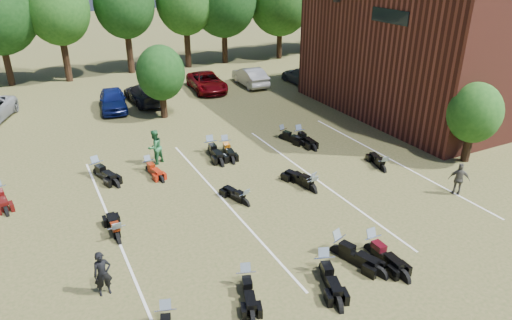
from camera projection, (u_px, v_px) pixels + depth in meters
ground at (315, 216)px, 19.80m from camera, size 160.00×160.00×0.00m
car_3 at (144, 93)px, 34.08m from camera, size 2.37×5.20×1.48m
car_4 at (113, 100)px, 32.57m from camera, size 2.41×4.65×1.51m
car_5 at (250, 76)px, 38.57m from camera, size 1.85×4.70×1.52m
car_6 at (207, 82)px, 37.12m from camera, size 2.91×5.42×1.45m
car_7 at (302, 76)px, 39.09m from camera, size 1.97×4.77×1.38m
person_black at (103, 274)px, 14.99m from camera, size 0.61×0.42×1.63m
person_green at (155, 147)px, 24.26m from camera, size 1.16×1.08×1.91m
person_grey at (459, 179)px, 21.22m from camera, size 0.94×0.92×1.58m
motorcycle_2 at (246, 286)px, 15.64m from camera, size 1.37×2.31×1.23m
motorcycle_3 at (323, 273)px, 16.30m from camera, size 1.50×2.55×1.35m
motorcycle_4 at (338, 254)px, 17.31m from camera, size 1.49×2.62×1.39m
motorcycle_5 at (371, 252)px, 17.42m from camera, size 0.83×2.46×1.36m
motorcycle_8 at (119, 241)px, 18.10m from camera, size 0.74×2.24×1.25m
motorcycle_10 at (245, 205)px, 20.66m from camera, size 1.19×2.14×1.14m
motorcycle_11 at (313, 191)px, 21.79m from camera, size 0.86×2.20×1.20m
motorcycle_12 at (311, 188)px, 22.05m from camera, size 1.40×2.38×1.26m
motorcycle_13 at (383, 171)px, 23.84m from camera, size 1.21×2.21×1.17m
motorcycle_14 at (1, 199)px, 21.15m from camera, size 1.05×2.36×1.27m
motorcycle_15 at (149, 171)px, 23.85m from camera, size 0.96×2.14×1.15m
motorcycle_16 at (98, 175)px, 23.42m from camera, size 1.54×2.62×1.39m
motorcycle_17 at (225, 151)px, 26.19m from camera, size 1.12×2.41×1.29m
motorcycle_18 at (211, 152)px, 25.98m from camera, size 0.98×2.56×1.40m
motorcycle_19 at (283, 139)px, 27.88m from camera, size 1.32×2.29×1.22m
motorcycle_20 at (299, 140)px, 27.70m from camera, size 0.84×2.36×1.30m
brick_building at (497, 26)px, 33.97m from camera, size 25.40×15.20×10.70m
tree_line at (124, 2)px, 40.14m from camera, size 56.00×6.00×9.79m
young_tree_near_building at (474, 113)px, 23.82m from camera, size 2.80×2.80×4.16m
young_tree_midfield at (161, 73)px, 30.18m from camera, size 3.20×3.20×4.70m
parking_lines at (224, 201)px, 20.97m from camera, size 20.10×14.00×0.01m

